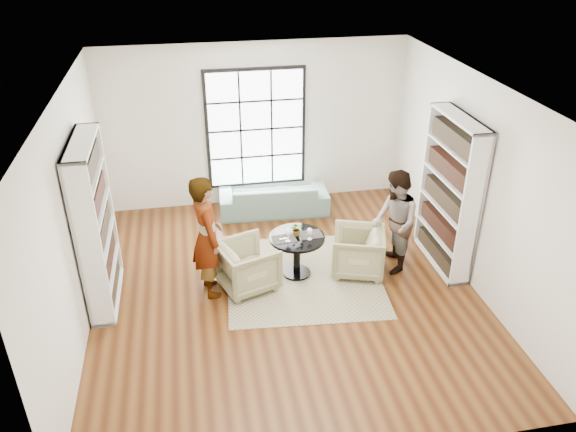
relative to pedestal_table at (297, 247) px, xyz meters
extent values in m
plane|color=brown|center=(-0.24, -0.36, -0.49)|extent=(6.00, 6.00, 0.00)
plane|color=silver|center=(-0.24, 2.64, 1.01)|extent=(5.50, 0.00, 5.50)
plane|color=silver|center=(-2.99, -0.36, 1.01)|extent=(0.00, 6.00, 6.00)
plane|color=silver|center=(2.51, -0.36, 1.01)|extent=(0.00, 6.00, 6.00)
plane|color=silver|center=(-0.24, -3.36, 1.01)|extent=(5.50, 0.00, 5.50)
plane|color=white|center=(-0.24, -0.36, 2.51)|extent=(6.00, 6.00, 0.00)
cube|color=black|center=(-0.24, 2.62, 0.96)|extent=(1.82, 0.06, 2.22)
cube|color=white|center=(-0.24, 2.58, 0.96)|extent=(1.70, 0.02, 2.10)
cube|color=tan|center=(0.09, -0.09, -0.48)|extent=(2.50, 2.50, 0.01)
cylinder|color=black|center=(0.00, 0.00, -0.47)|extent=(0.43, 0.43, 0.04)
cylinder|color=black|center=(0.00, 0.00, -0.16)|extent=(0.11, 0.11, 0.59)
cylinder|color=black|center=(0.00, 0.00, 0.16)|extent=(0.84, 0.84, 0.04)
imported|color=gray|center=(-0.01, 2.09, -0.20)|extent=(2.02, 0.89, 0.58)
imported|color=tan|center=(-0.78, -0.18, -0.13)|extent=(1.01, 0.99, 0.72)
imported|color=tan|center=(0.93, -0.09, -0.13)|extent=(0.98, 0.96, 0.71)
imported|color=gray|center=(-1.33, -0.18, 0.43)|extent=(0.55, 0.74, 1.83)
imported|color=gray|center=(1.48, -0.09, 0.33)|extent=(0.68, 0.84, 1.63)
cube|color=black|center=(-0.20, -0.04, 0.19)|extent=(0.36, 0.28, 0.01)
cube|color=black|center=(0.21, 0.02, 0.19)|extent=(0.36, 0.28, 0.01)
cylinder|color=silver|center=(-0.16, -0.11, 0.19)|extent=(0.08, 0.08, 0.01)
cylinder|color=silver|center=(-0.16, -0.11, 0.25)|extent=(0.01, 0.01, 0.12)
sphere|color=maroon|center=(-0.16, -0.11, 0.34)|extent=(0.09, 0.09, 0.09)
ellipsoid|color=white|center=(-0.16, -0.11, 0.34)|extent=(0.09, 0.09, 0.10)
cylinder|color=silver|center=(0.17, -0.11, 0.19)|extent=(0.07, 0.07, 0.01)
cylinder|color=silver|center=(0.17, -0.11, 0.24)|extent=(0.01, 0.01, 0.11)
sphere|color=maroon|center=(0.17, -0.11, 0.32)|extent=(0.08, 0.08, 0.08)
ellipsoid|color=white|center=(0.17, -0.11, 0.32)|extent=(0.09, 0.09, 0.09)
imported|color=gray|center=(0.01, 0.05, 0.28)|extent=(0.19, 0.16, 0.21)
camera|label=1|loc=(-1.46, -7.02, 4.45)|focal=35.00mm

